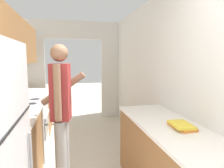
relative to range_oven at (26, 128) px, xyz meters
name	(u,v)px	position (x,y,z in m)	size (l,w,h in m)	color
wall_right	(175,83)	(2.04, -1.01, 0.80)	(0.06, 6.83, 2.50)	silver
wall_far_with_doorway	(74,64)	(0.85, 1.83, 0.97)	(2.71, 0.06, 2.50)	silver
counter_left	(24,132)	(-0.01, -0.16, 0.00)	(0.62, 3.21, 0.88)	brown
counter_right	(172,168)	(1.71, -1.60, -0.01)	(0.62, 1.92, 0.88)	brown
range_oven	(26,128)	(0.00, 0.00, 0.00)	(0.66, 0.79, 1.02)	#B7B7BC
person	(61,113)	(0.59, -1.02, 0.49)	(0.56, 0.42, 1.73)	#9E9E9E
book_stack	(182,126)	(1.76, -1.65, 0.46)	(0.21, 0.29, 0.05)	#C67028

